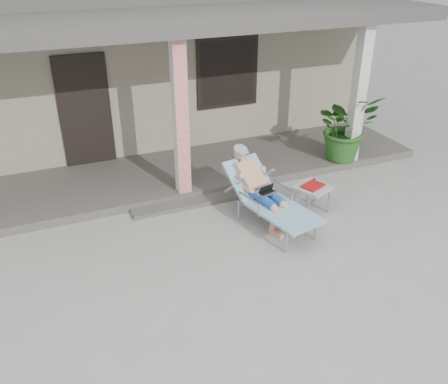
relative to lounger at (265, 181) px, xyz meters
name	(u,v)px	position (x,y,z in m)	size (l,w,h in m)	color
ground	(232,265)	(-0.94, -0.91, -0.73)	(60.00, 60.00, 0.00)	#9E9E99
house	(123,54)	(-0.94, 5.59, 0.94)	(10.40, 5.40, 3.30)	gray
porch_deck	(170,174)	(-0.94, 2.09, -0.65)	(10.00, 2.00, 0.15)	#605B56
porch_overhang	(162,26)	(-0.94, 2.04, 2.06)	(10.00, 2.30, 2.85)	silver
porch_step	(190,203)	(-0.94, 0.94, -0.69)	(2.00, 0.30, 0.07)	#605B56
lounger	(265,181)	(0.00, 0.00, 0.00)	(1.06, 1.88, 1.18)	#B7B7BC
side_table	(313,189)	(0.92, 0.04, -0.34)	(0.67, 0.67, 0.46)	#ABACA7
potted_palm	(346,127)	(2.44, 1.34, 0.09)	(1.20, 1.04, 1.33)	#26591E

